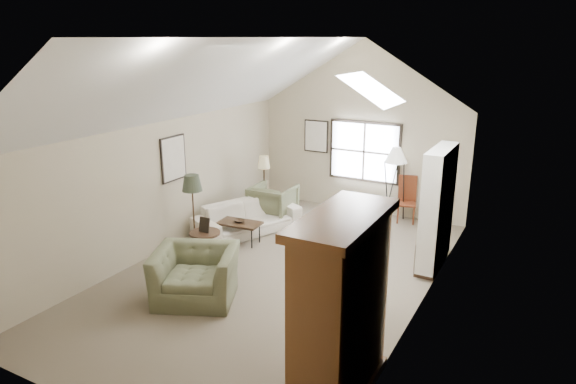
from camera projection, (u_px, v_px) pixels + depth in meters
The scene contains 18 objects.
room_shell at pixel (276, 89), 8.13m from camera, with size 5.01×8.01×4.00m.
window at pixel (364, 152), 11.93m from camera, with size 1.72×0.08×1.42m, color black.
skylight at pixel (373, 88), 8.29m from camera, with size 0.80×1.20×0.52m, color white, non-canonical shape.
wall_art at pixel (245, 147), 11.05m from camera, with size 1.97×3.71×0.88m.
armoire at pixel (341, 308), 5.73m from camera, with size 0.60×1.50×2.20m, color brown.
tv_alcove at pixel (437, 207), 9.01m from camera, with size 0.32×1.30×2.10m, color white.
media_console at pixel (432, 251), 9.26m from camera, with size 0.34×1.18×0.60m, color #382316.
tv_panel at pixel (435, 219), 9.08m from camera, with size 0.05×0.90×0.55m, color black.
sofa at pixel (248, 217), 10.88m from camera, with size 2.28×0.89×0.67m, color beige.
armchair_near at pixel (196, 275), 8.09m from camera, with size 1.26×1.10×0.82m, color #6B6B4B.
armchair_far at pixel (273, 203), 11.52m from camera, with size 0.90×0.93×0.85m, color #535B3F.
coffee_table at pixel (240, 232), 10.36m from camera, with size 0.86×0.48×0.44m, color #3C2818.
bowl at pixel (240, 221), 10.29m from camera, with size 0.21×0.21×0.05m, color #342515.
side_table at pixel (205, 246), 9.50m from camera, with size 0.57×0.57×0.57m, color #372216.
side_chair at pixel (407, 200), 11.46m from camera, with size 0.41×0.41×1.04m, color brown.
tripod_lamp at pixel (394, 183), 11.50m from camera, with size 0.50×0.50×1.71m, color white, non-canonical shape.
dark_lamp at pixel (194, 214), 9.71m from camera, with size 0.38×0.38×1.59m, color #282F21, non-canonical shape.
tan_lamp at pixel (264, 185), 11.92m from camera, with size 0.29×0.29×1.43m, color tan, non-canonical shape.
Camera 1 is at (4.09, -7.17, 4.00)m, focal length 32.00 mm.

